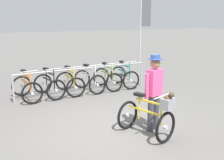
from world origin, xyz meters
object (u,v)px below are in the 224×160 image
racked_bike_teal (124,76)px  banner_flag (144,24)px  racked_bike_lime (107,78)px  racked_bike_black (49,86)px  racked_bike_orange (27,88)px  racked_bike_yellow (70,83)px  featured_bicycle (150,115)px  person_with_featured_bike (154,90)px  racked_bike_white (89,81)px

racked_bike_teal → banner_flag: bearing=7.9°
racked_bike_lime → banner_flag: bearing=5.9°
racked_bike_black → racked_bike_teal: same height
racked_bike_orange → racked_bike_black: (0.70, 0.04, -0.00)m
racked_bike_black → racked_bike_yellow: same height
featured_bicycle → person_with_featured_bike: size_ratio=0.73×
racked_bike_yellow → banner_flag: (2.94, 0.25, 1.86)m
person_with_featured_bike → racked_bike_yellow: bearing=102.6°
racked_bike_black → racked_bike_lime: 2.10m
racked_bike_black → person_with_featured_bike: size_ratio=0.70×
racked_bike_lime → person_with_featured_bike: size_ratio=0.66×
racked_bike_white → featured_bicycle: featured_bicycle is taller
person_with_featured_bike → banner_flag: size_ratio=0.54×
racked_bike_white → racked_bike_lime: 0.70m
racked_bike_lime → person_with_featured_bike: person_with_featured_bike is taller
racked_bike_white → racked_bike_lime: same height
featured_bicycle → racked_bike_yellow: bearing=98.0°
racked_bike_yellow → banner_flag: bearing=4.8°
racked_bike_lime → featured_bicycle: (-0.84, -4.04, 0.12)m
racked_bike_black → banner_flag: (3.64, 0.29, 1.86)m
racked_bike_orange → racked_bike_yellow: (1.40, 0.09, -0.00)m
racked_bike_yellow → racked_bike_orange: bearing=-176.5°
racked_bike_orange → featured_bicycle: featured_bicycle is taller
racked_bike_teal → banner_flag: size_ratio=0.34×
racked_bike_white → featured_bicycle: 4.00m
racked_bike_lime → racked_bike_teal: (0.70, 0.04, 0.00)m
banner_flag → racked_bike_orange: bearing=-175.6°
featured_bicycle → racked_bike_teal: bearing=69.3°
racked_bike_lime → racked_bike_yellow: bearing=-176.5°
racked_bike_teal → racked_bike_white: bearing=-176.5°
racked_bike_orange → racked_bike_lime: same height
racked_bike_yellow → person_with_featured_bike: bearing=-77.4°
racked_bike_orange → racked_bike_teal: bearing=3.5°
racked_bike_black → featured_bicycle: (1.25, -3.91, 0.12)m
racked_bike_black → racked_bike_teal: 2.80m
racked_bike_orange → racked_bike_lime: 2.80m
banner_flag → racked_bike_teal: bearing=-172.1°
racked_bike_white → featured_bicycle: size_ratio=0.97×
racked_bike_white → banner_flag: size_ratio=0.38×
racked_bike_orange → racked_bike_black: bearing=3.5°
featured_bicycle → person_with_featured_bike: (0.27, 0.29, 0.46)m
banner_flag → racked_bike_white: bearing=-174.8°
racked_bike_lime → person_with_featured_bike: bearing=-98.7°
racked_bike_orange → racked_bike_black: size_ratio=0.99×
featured_bicycle → person_with_featured_bike: bearing=46.7°
racked_bike_teal → person_with_featured_bike: 4.05m
racked_bike_lime → featured_bicycle: 4.13m
racked_bike_white → racked_bike_yellow: bearing=-176.5°
racked_bike_yellow → racked_bike_lime: (1.40, 0.09, -0.00)m
racked_bike_orange → person_with_featured_bike: (2.22, -3.58, 0.58)m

